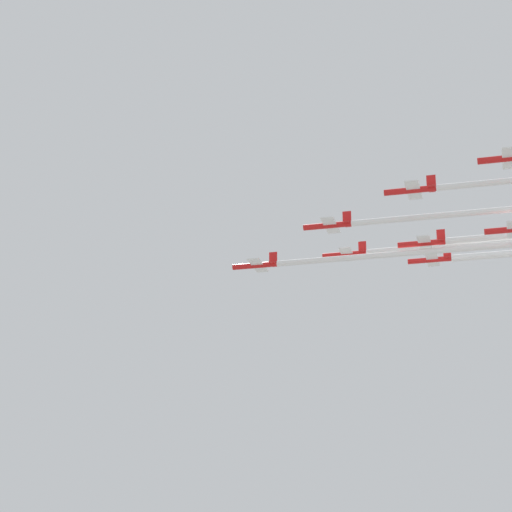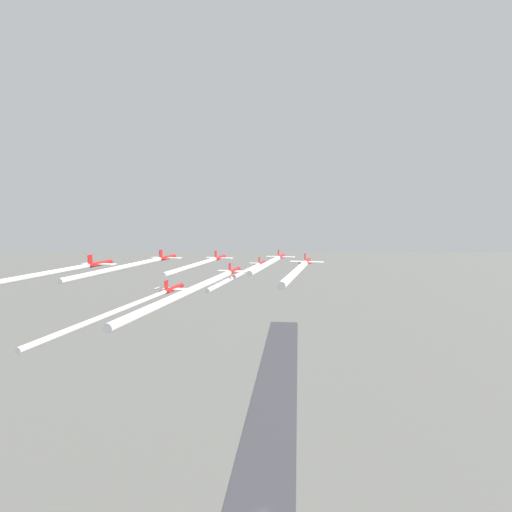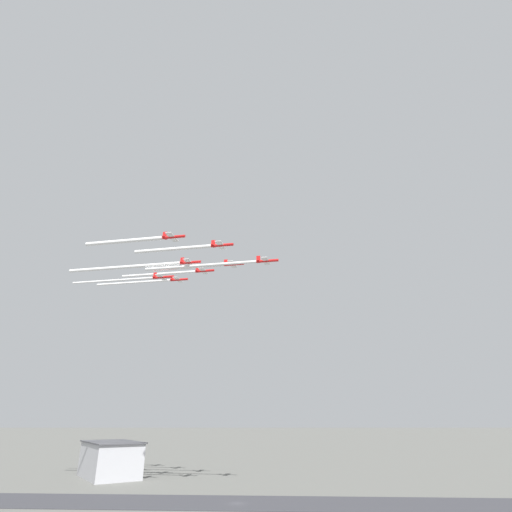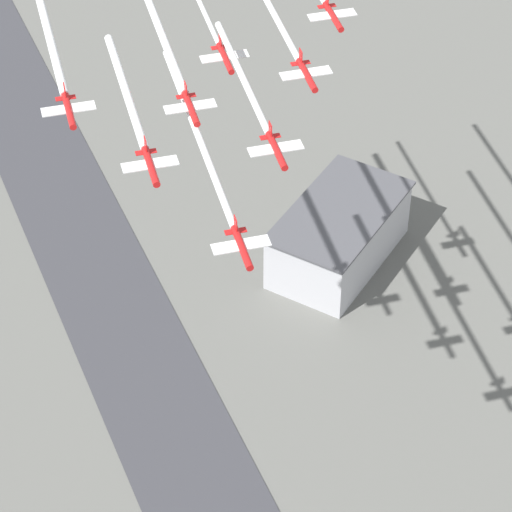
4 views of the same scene
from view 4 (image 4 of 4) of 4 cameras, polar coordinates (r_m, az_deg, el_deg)
hangar at (r=261.93m, az=3.91°, el=0.99°), size 34.51×19.30×13.84m
jet_0 at (r=153.84m, az=-0.69°, el=0.48°), size 7.03×7.05×2.72m
jet_1 at (r=164.75m, az=0.95°, el=5.05°), size 7.03×7.05×2.72m
jet_2 at (r=161.35m, az=-5.00°, el=4.29°), size 7.03×7.05×2.72m
jet_3 at (r=177.62m, az=2.39°, el=8.56°), size 7.03×7.05×2.72m
jet_4 at (r=175.58m, az=-3.10°, el=7.01°), size 7.03×7.05×2.72m
jet_5 at (r=172.12m, az=-8.81°, el=6.83°), size 7.03×7.05×2.72m
jet_6 at (r=191.85m, az=3.62°, el=11.23°), size 7.03×7.05×2.72m
jet_7 at (r=190.21m, az=-1.48°, el=9.35°), size 7.03×7.05×2.72m
smoke_trail_0 at (r=173.25m, az=-2.79°, el=5.84°), size 30.99×31.72×1.01m
smoke_trail_1 at (r=179.53m, az=-0.67°, el=8.48°), size 21.56×22.06×1.02m
smoke_trail_2 at (r=176.11m, az=-6.16°, el=7.77°), size 21.19×21.68×1.22m
smoke_trail_3 at (r=194.30m, az=0.62°, el=11.75°), size 23.99×24.55×0.98m
smoke_trail_4 at (r=197.99m, az=-4.84°, el=11.29°), size 33.34×34.13×1.24m
smoke_trail_5 at (r=187.31m, az=-9.62°, el=9.86°), size 21.01×21.49×1.32m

